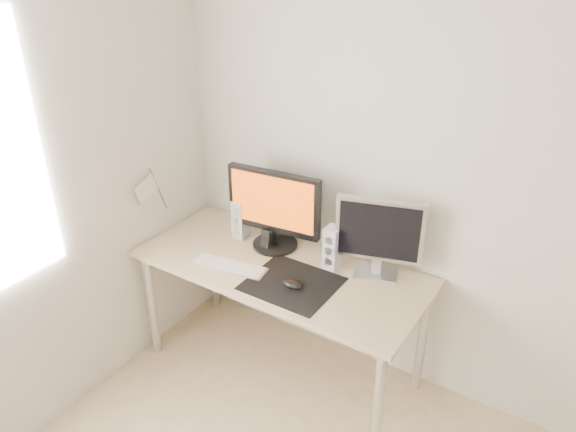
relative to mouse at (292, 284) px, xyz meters
The scene contains 11 objects.
wall_back 1.05m from the mouse, 33.79° to the left, with size 3.50×3.50×0.00m, color silver.
mousepad 0.04m from the mouse, 123.69° to the left, with size 0.45×0.40×0.00m, color black.
mouse is the anchor object (origin of this frame).
desk 0.24m from the mouse, 139.24° to the left, with size 1.60×0.70×0.73m.
main_monitor 0.48m from the mouse, 136.37° to the left, with size 0.55×0.29×0.47m.
second_monitor 0.51m from the mouse, 49.18° to the left, with size 0.44×0.22×0.43m.
speaker_left 0.61m from the mouse, 152.40° to the left, with size 0.08×0.09×0.24m.
speaker_right 0.31m from the mouse, 75.38° to the left, with size 0.08×0.09×0.24m.
keyboard 0.39m from the mouse, behind, with size 0.43×0.19×0.02m.
phone_dock 0.40m from the mouse, 144.73° to the left, with size 0.07×0.06×0.12m.
pennant 1.00m from the mouse, behind, with size 0.01×0.23×0.29m.
Camera 1 is at (0.49, -0.76, 2.39)m, focal length 35.00 mm.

